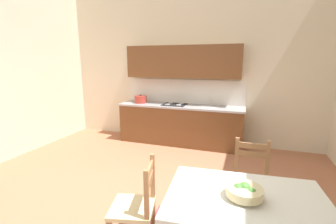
% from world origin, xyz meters
% --- Properties ---
extents(ground_plane, '(6.48, 6.06, 0.10)m').
position_xyz_m(ground_plane, '(0.00, 0.00, -0.05)').
color(ground_plane, '#AD6B4C').
extents(wall_back, '(6.48, 0.12, 4.07)m').
position_xyz_m(wall_back, '(0.00, 2.79, 2.03)').
color(wall_back, beige).
rests_on(wall_back, ground_plane).
extents(kitchen_cabinetry, '(2.80, 0.63, 2.20)m').
position_xyz_m(kitchen_cabinetry, '(-0.08, 2.46, 0.86)').
color(kitchen_cabinetry, brown).
rests_on(kitchen_cabinetry, ground_plane).
extents(dining_table, '(1.39, 1.00, 0.75)m').
position_xyz_m(dining_table, '(1.38, -0.69, 0.62)').
color(dining_table, brown).
rests_on(dining_table, ground_plane).
extents(dining_chair_tv_side, '(0.51, 0.51, 0.93)m').
position_xyz_m(dining_chair_tv_side, '(0.37, -0.69, 0.44)').
color(dining_chair_tv_side, '#D1BC89').
rests_on(dining_chair_tv_side, ground_plane).
extents(dining_chair_kitchen_side, '(0.42, 0.42, 0.93)m').
position_xyz_m(dining_chair_kitchen_side, '(1.43, 0.21, 0.44)').
color(dining_chair_kitchen_side, '#D1BC89').
rests_on(dining_chair_kitchen_side, ground_plane).
extents(fruit_bowl, '(0.30, 0.30, 0.12)m').
position_xyz_m(fruit_bowl, '(1.36, -0.71, 0.81)').
color(fruit_bowl, beige).
rests_on(fruit_bowl, dining_table).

